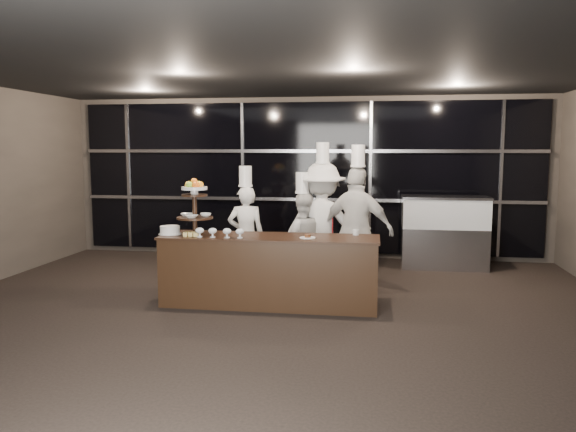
# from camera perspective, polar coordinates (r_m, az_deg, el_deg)

# --- Properties ---
(room) EXTENTS (10.00, 10.00, 10.00)m
(room) POSITION_cam_1_polar(r_m,az_deg,el_deg) (5.68, -4.22, 1.29)
(room) COLOR black
(room) RESTS_ON ground
(window_wall) EXTENTS (8.60, 0.10, 2.80)m
(window_wall) POSITION_cam_1_polar(r_m,az_deg,el_deg) (10.54, 1.79, 3.91)
(window_wall) COLOR black
(window_wall) RESTS_ON ground
(buffet_counter) EXTENTS (2.84, 0.74, 0.92)m
(buffet_counter) POSITION_cam_1_polar(r_m,az_deg,el_deg) (7.38, -1.90, -5.53)
(buffet_counter) COLOR black
(buffet_counter) RESTS_ON ground
(display_stand) EXTENTS (0.48, 0.48, 0.74)m
(display_stand) POSITION_cam_1_polar(r_m,az_deg,el_deg) (7.49, -9.47, 1.33)
(display_stand) COLOR black
(display_stand) RESTS_ON buffet_counter
(compotes) EXTENTS (0.64, 0.11, 0.12)m
(compotes) POSITION_cam_1_polar(r_m,az_deg,el_deg) (7.20, -6.96, -1.55)
(compotes) COLOR silver
(compotes) RESTS_ON buffet_counter
(layer_cake) EXTENTS (0.30, 0.30, 0.11)m
(layer_cake) POSITION_cam_1_polar(r_m,az_deg,el_deg) (7.59, -11.90, -1.43)
(layer_cake) COLOR white
(layer_cake) RESTS_ON buffet_counter
(pastry_squares) EXTENTS (0.20, 0.13, 0.05)m
(pastry_squares) POSITION_cam_1_polar(r_m,az_deg,el_deg) (7.38, -9.76, -1.82)
(pastry_squares) COLOR #EDD174
(pastry_squares) RESTS_ON buffet_counter
(small_plate) EXTENTS (0.20, 0.20, 0.05)m
(small_plate) POSITION_cam_1_polar(r_m,az_deg,el_deg) (7.12, 2.01, -2.15)
(small_plate) COLOR white
(small_plate) RESTS_ON buffet_counter
(chef_cup) EXTENTS (0.08, 0.08, 0.07)m
(chef_cup) POSITION_cam_1_polar(r_m,az_deg,el_deg) (7.41, 6.91, -1.67)
(chef_cup) COLOR white
(chef_cup) RESTS_ON buffet_counter
(display_case) EXTENTS (1.45, 0.63, 1.24)m
(display_case) POSITION_cam_1_polar(r_m,az_deg,el_deg) (9.98, 15.61, -1.22)
(display_case) COLOR #A5A5AA
(display_case) RESTS_ON ground
(chef_a) EXTENTS (0.61, 0.48, 1.79)m
(chef_a) POSITION_cam_1_polar(r_m,az_deg,el_deg) (8.46, -4.29, -1.76)
(chef_a) COLOR white
(chef_a) RESTS_ON ground
(chef_b) EXTENTS (0.78, 0.67, 1.71)m
(chef_b) POSITION_cam_1_polar(r_m,az_deg,el_deg) (8.27, 1.44, -2.36)
(chef_b) COLOR silver
(chef_b) RESTS_ON ground
(chef_c) EXTENTS (1.26, 0.82, 2.14)m
(chef_c) POSITION_cam_1_polar(r_m,az_deg,el_deg) (8.32, 3.49, -0.88)
(chef_c) COLOR white
(chef_c) RESTS_ON ground
(chef_d) EXTENTS (1.14, 0.76, 2.10)m
(chef_d) POSITION_cam_1_polar(r_m,az_deg,el_deg) (7.98, 7.03, -1.35)
(chef_d) COLOR silver
(chef_d) RESTS_ON ground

